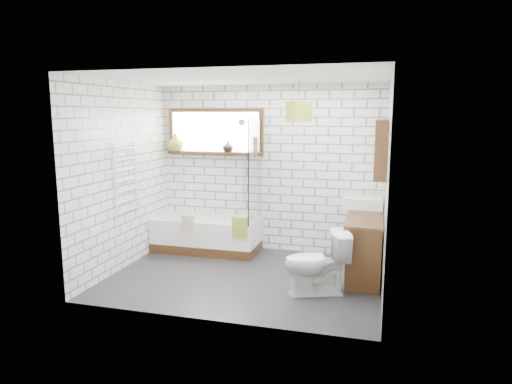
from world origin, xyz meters
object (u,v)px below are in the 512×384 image
(vanity, at_px, (365,245))
(pendant, at_px, (299,112))
(bathtub, at_px, (207,234))
(basin, at_px, (363,202))
(toilet, at_px, (316,263))

(vanity, distance_m, pendant, 1.92)
(bathtub, bearing_deg, basin, 1.34)
(vanity, relative_size, basin, 2.61)
(toilet, relative_size, pendant, 2.25)
(vanity, height_order, toilet, vanity)
(bathtub, xyz_separation_m, vanity, (2.37, -0.45, 0.14))
(bathtub, relative_size, basin, 3.01)
(bathtub, bearing_deg, toilet, -34.33)
(basin, relative_size, pendant, 1.59)
(bathtub, bearing_deg, pendant, -19.57)
(vanity, bearing_deg, basin, 96.84)
(vanity, height_order, basin, basin)
(pendant, bearing_deg, toilet, -63.78)
(pendant, bearing_deg, vanity, 5.41)
(bathtub, xyz_separation_m, pendant, (1.49, -0.53, 1.84))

